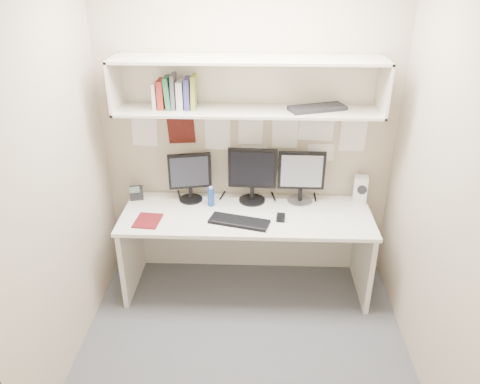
{
  "coord_description": "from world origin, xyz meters",
  "views": [
    {
      "loc": [
        0.07,
        -2.62,
        2.57
      ],
      "look_at": [
        -0.04,
        0.35,
        1.07
      ],
      "focal_mm": 35.0,
      "sensor_mm": 36.0,
      "label": 1
    }
  ],
  "objects_px": {
    "speaker": "(360,189)",
    "monitor_right": "(301,175)",
    "desk_phone": "(136,193)",
    "monitor_center": "(252,173)",
    "keyboard": "(239,222)",
    "desk": "(246,251)",
    "monitor_left": "(190,175)",
    "maroon_notebook": "(148,221)"
  },
  "relations": [
    {
      "from": "monitor_center",
      "to": "desk_phone",
      "type": "bearing_deg",
      "value": -177.24
    },
    {
      "from": "maroon_notebook",
      "to": "keyboard",
      "type": "bearing_deg",
      "value": 5.49
    },
    {
      "from": "speaker",
      "to": "desk_phone",
      "type": "height_order",
      "value": "speaker"
    },
    {
      "from": "monitor_center",
      "to": "keyboard",
      "type": "bearing_deg",
      "value": -101.19
    },
    {
      "from": "monitor_right",
      "to": "keyboard",
      "type": "height_order",
      "value": "monitor_right"
    },
    {
      "from": "monitor_center",
      "to": "keyboard",
      "type": "height_order",
      "value": "monitor_center"
    },
    {
      "from": "keyboard",
      "to": "desk_phone",
      "type": "xyz_separation_m",
      "value": [
        -0.89,
        0.38,
        0.04
      ]
    },
    {
      "from": "keyboard",
      "to": "maroon_notebook",
      "type": "relative_size",
      "value": 1.99
    },
    {
      "from": "monitor_right",
      "to": "maroon_notebook",
      "type": "distance_m",
      "value": 1.29
    },
    {
      "from": "monitor_center",
      "to": "maroon_notebook",
      "type": "xyz_separation_m",
      "value": [
        -0.8,
        -0.38,
        -0.25
      ]
    },
    {
      "from": "desk",
      "to": "monitor_center",
      "type": "bearing_deg",
      "value": 79.78
    },
    {
      "from": "monitor_center",
      "to": "monitor_right",
      "type": "distance_m",
      "value": 0.4
    },
    {
      "from": "monitor_left",
      "to": "desk",
      "type": "bearing_deg",
      "value": -36.68
    },
    {
      "from": "monitor_center",
      "to": "keyboard",
      "type": "distance_m",
      "value": 0.46
    },
    {
      "from": "speaker",
      "to": "keyboard",
      "type": "bearing_deg",
      "value": -146.87
    },
    {
      "from": "desk",
      "to": "keyboard",
      "type": "distance_m",
      "value": 0.41
    },
    {
      "from": "monitor_center",
      "to": "maroon_notebook",
      "type": "height_order",
      "value": "monitor_center"
    },
    {
      "from": "desk",
      "to": "monitor_left",
      "type": "distance_m",
      "value": 0.79
    },
    {
      "from": "maroon_notebook",
      "to": "desk",
      "type": "bearing_deg",
      "value": 17.16
    },
    {
      "from": "desk",
      "to": "monitor_left",
      "type": "relative_size",
      "value": 4.85
    },
    {
      "from": "monitor_right",
      "to": "maroon_notebook",
      "type": "relative_size",
      "value": 1.92
    },
    {
      "from": "monitor_left",
      "to": "speaker",
      "type": "bearing_deg",
      "value": -10.99
    },
    {
      "from": "speaker",
      "to": "monitor_left",
      "type": "bearing_deg",
      "value": -167.91
    },
    {
      "from": "keyboard",
      "to": "desk",
      "type": "bearing_deg",
      "value": 86.19
    },
    {
      "from": "speaker",
      "to": "maroon_notebook",
      "type": "distance_m",
      "value": 1.76
    },
    {
      "from": "desk",
      "to": "monitor_center",
      "type": "xyz_separation_m",
      "value": [
        0.04,
        0.22,
        0.62
      ]
    },
    {
      "from": "desk",
      "to": "desk_phone",
      "type": "bearing_deg",
      "value": 166.86
    },
    {
      "from": "keyboard",
      "to": "desk_phone",
      "type": "bearing_deg",
      "value": 172.02
    },
    {
      "from": "monitor_right",
      "to": "speaker",
      "type": "xyz_separation_m",
      "value": [
        0.5,
        0.02,
        -0.13
      ]
    },
    {
      "from": "monitor_right",
      "to": "speaker",
      "type": "distance_m",
      "value": 0.52
    },
    {
      "from": "keyboard",
      "to": "speaker",
      "type": "bearing_deg",
      "value": 37.13
    },
    {
      "from": "monitor_right",
      "to": "desk_phone",
      "type": "height_order",
      "value": "monitor_right"
    },
    {
      "from": "desk",
      "to": "monitor_right",
      "type": "height_order",
      "value": "monitor_right"
    },
    {
      "from": "keyboard",
      "to": "monitor_right",
      "type": "bearing_deg",
      "value": 52.53
    },
    {
      "from": "desk",
      "to": "monitor_center",
      "type": "relative_size",
      "value": 4.31
    },
    {
      "from": "monitor_center",
      "to": "monitor_left",
      "type": "bearing_deg",
      "value": -177.24
    },
    {
      "from": "speaker",
      "to": "desk_phone",
      "type": "distance_m",
      "value": 1.88
    },
    {
      "from": "monitor_center",
      "to": "speaker",
      "type": "height_order",
      "value": "monitor_center"
    },
    {
      "from": "speaker",
      "to": "monitor_right",
      "type": "bearing_deg",
      "value": -166.14
    },
    {
      "from": "monitor_center",
      "to": "desk_phone",
      "type": "height_order",
      "value": "monitor_center"
    },
    {
      "from": "keyboard",
      "to": "maroon_notebook",
      "type": "xyz_separation_m",
      "value": [
        -0.71,
        -0.0,
        -0.0
      ]
    },
    {
      "from": "desk_phone",
      "to": "monitor_center",
      "type": "bearing_deg",
      "value": -14.58
    }
  ]
}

